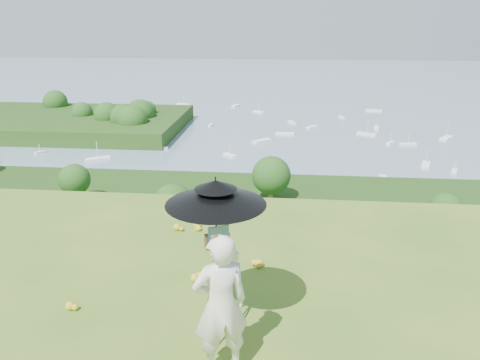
# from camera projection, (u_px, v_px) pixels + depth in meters

# --- Properties ---
(shoreline_tier) EXTENTS (170.00, 28.00, 8.00)m
(shoreline_tier) POSITION_uv_depth(u_px,v_px,m) (274.00, 246.00, 86.30)
(shoreline_tier) COLOR #696154
(shoreline_tier) RESTS_ON bay_water
(bay_water) EXTENTS (700.00, 700.00, 0.00)m
(bay_water) POSITION_uv_depth(u_px,v_px,m) (282.00, 95.00, 240.80)
(bay_water) COLOR slate
(bay_water) RESTS_ON ground
(peninsula) EXTENTS (90.00, 60.00, 12.00)m
(peninsula) POSITION_uv_depth(u_px,v_px,m) (69.00, 116.00, 165.89)
(peninsula) COLOR #19350E
(peninsula) RESTS_ON bay_water
(slope_trees) EXTENTS (110.00, 50.00, 6.00)m
(slope_trees) POSITION_uv_depth(u_px,v_px,m) (268.00, 240.00, 41.79)
(slope_trees) COLOR #174314
(slope_trees) RESTS_ON forest_slope
(harbor_town) EXTENTS (110.00, 22.00, 5.00)m
(harbor_town) POSITION_uv_depth(u_px,v_px,m) (275.00, 213.00, 84.16)
(harbor_town) COLOR silver
(harbor_town) RESTS_ON shoreline_tier
(moored_boats) EXTENTS (140.00, 140.00, 0.70)m
(moored_boats) POSITION_uv_depth(u_px,v_px,m) (245.00, 128.00, 167.51)
(moored_boats) COLOR white
(moored_boats) RESTS_ON bay_water
(painter) EXTENTS (0.73, 0.62, 1.70)m
(painter) POSITION_uv_depth(u_px,v_px,m) (220.00, 305.00, 5.10)
(painter) COLOR white
(painter) RESTS_ON ground
(field_easel) EXTENTS (0.78, 0.78, 1.54)m
(field_easel) POSITION_uv_depth(u_px,v_px,m) (218.00, 282.00, 5.70)
(field_easel) COLOR #9C7041
(field_easel) RESTS_ON ground
(sun_umbrella) EXTENTS (1.55, 1.55, 0.85)m
(sun_umbrella) POSITION_uv_depth(u_px,v_px,m) (216.00, 211.00, 5.43)
(sun_umbrella) COLOR black
(sun_umbrella) RESTS_ON field_easel
(painter_cap) EXTENTS (0.26, 0.27, 0.10)m
(painter_cap) POSITION_uv_depth(u_px,v_px,m) (219.00, 239.00, 4.84)
(painter_cap) COLOR #C46C7C
(painter_cap) RESTS_ON painter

